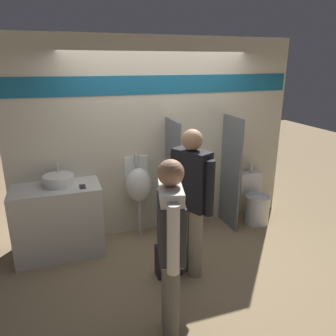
{
  "coord_description": "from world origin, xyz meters",
  "views": [
    {
      "loc": [
        -1.3,
        -3.67,
        2.36
      ],
      "look_at": [
        0.0,
        0.17,
        1.05
      ],
      "focal_mm": 35.0,
      "sensor_mm": 36.0,
      "label": 1
    }
  ],
  "objects_px": {
    "person_in_vest": "(170,239)",
    "shopping_bag": "(168,260)",
    "urinal_near_counter": "(139,185)",
    "sink_basin": "(59,180)",
    "cell_phone": "(83,187)",
    "person_with_lanyard": "(191,198)",
    "urinal_far": "(198,178)",
    "toilet": "(255,202)"
  },
  "relations": [
    {
      "from": "person_in_vest",
      "to": "sink_basin",
      "type": "bearing_deg",
      "value": 40.64
    },
    {
      "from": "urinal_far",
      "to": "person_with_lanyard",
      "type": "height_order",
      "value": "person_with_lanyard"
    },
    {
      "from": "urinal_near_counter",
      "to": "shopping_bag",
      "type": "xyz_separation_m",
      "value": [
        0.08,
        -1.02,
        -0.57
      ]
    },
    {
      "from": "person_in_vest",
      "to": "person_with_lanyard",
      "type": "relative_size",
      "value": 0.96
    },
    {
      "from": "sink_basin",
      "to": "cell_phone",
      "type": "relative_size",
      "value": 2.64
    },
    {
      "from": "sink_basin",
      "to": "shopping_bag",
      "type": "relative_size",
      "value": 0.72
    },
    {
      "from": "toilet",
      "to": "person_with_lanyard",
      "type": "bearing_deg",
      "value": -148.46
    },
    {
      "from": "person_with_lanyard",
      "to": "shopping_bag",
      "type": "height_order",
      "value": "person_with_lanyard"
    },
    {
      "from": "sink_basin",
      "to": "person_in_vest",
      "type": "height_order",
      "value": "person_in_vest"
    },
    {
      "from": "sink_basin",
      "to": "toilet",
      "type": "xyz_separation_m",
      "value": [
        2.81,
        -0.07,
        -0.67
      ]
    },
    {
      "from": "person_in_vest",
      "to": "toilet",
      "type": "bearing_deg",
      "value": -35.55
    },
    {
      "from": "person_in_vest",
      "to": "shopping_bag",
      "type": "relative_size",
      "value": 3.19
    },
    {
      "from": "cell_phone",
      "to": "person_with_lanyard",
      "type": "distance_m",
      "value": 1.35
    },
    {
      "from": "toilet",
      "to": "urinal_near_counter",
      "type": "bearing_deg",
      "value": 174.93
    },
    {
      "from": "toilet",
      "to": "shopping_bag",
      "type": "bearing_deg",
      "value": -153.13
    },
    {
      "from": "cell_phone",
      "to": "urinal_far",
      "type": "height_order",
      "value": "urinal_far"
    },
    {
      "from": "urinal_near_counter",
      "to": "urinal_far",
      "type": "relative_size",
      "value": 1.0
    },
    {
      "from": "urinal_near_counter",
      "to": "person_in_vest",
      "type": "xyz_separation_m",
      "value": [
        -0.17,
        -1.82,
        0.19
      ]
    },
    {
      "from": "urinal_far",
      "to": "shopping_bag",
      "type": "distance_m",
      "value": 1.42
    },
    {
      "from": "sink_basin",
      "to": "urinal_far",
      "type": "height_order",
      "value": "sink_basin"
    },
    {
      "from": "toilet",
      "to": "sink_basin",
      "type": "bearing_deg",
      "value": 178.61
    },
    {
      "from": "urinal_far",
      "to": "person_with_lanyard",
      "type": "xyz_separation_m",
      "value": [
        -0.55,
        -1.05,
        0.18
      ]
    },
    {
      "from": "sink_basin",
      "to": "urinal_far",
      "type": "relative_size",
      "value": 0.32
    },
    {
      "from": "urinal_near_counter",
      "to": "person_in_vest",
      "type": "relative_size",
      "value": 0.71
    },
    {
      "from": "person_in_vest",
      "to": "shopping_bag",
      "type": "height_order",
      "value": "person_in_vest"
    },
    {
      "from": "toilet",
      "to": "shopping_bag",
      "type": "xyz_separation_m",
      "value": [
        -1.7,
        -0.86,
        -0.12
      ]
    },
    {
      "from": "urinal_far",
      "to": "cell_phone",
      "type": "bearing_deg",
      "value": -171.02
    },
    {
      "from": "person_with_lanyard",
      "to": "shopping_bag",
      "type": "distance_m",
      "value": 0.79
    },
    {
      "from": "shopping_bag",
      "to": "toilet",
      "type": "bearing_deg",
      "value": 26.87
    },
    {
      "from": "cell_phone",
      "to": "shopping_bag",
      "type": "xyz_separation_m",
      "value": [
        0.84,
        -0.76,
        -0.73
      ]
    },
    {
      "from": "cell_phone",
      "to": "urinal_near_counter",
      "type": "bearing_deg",
      "value": 18.97
    },
    {
      "from": "cell_phone",
      "to": "sink_basin",
      "type": "bearing_deg",
      "value": 147.58
    },
    {
      "from": "sink_basin",
      "to": "cell_phone",
      "type": "xyz_separation_m",
      "value": [
        0.27,
        -0.17,
        -0.06
      ]
    },
    {
      "from": "toilet",
      "to": "person_with_lanyard",
      "type": "height_order",
      "value": "person_with_lanyard"
    },
    {
      "from": "person_in_vest",
      "to": "shopping_bag",
      "type": "distance_m",
      "value": 1.13
    },
    {
      "from": "cell_phone",
      "to": "urinal_near_counter",
      "type": "relative_size",
      "value": 0.12
    },
    {
      "from": "urinal_near_counter",
      "to": "person_in_vest",
      "type": "distance_m",
      "value": 1.83
    },
    {
      "from": "cell_phone",
      "to": "toilet",
      "type": "relative_size",
      "value": 0.16
    },
    {
      "from": "sink_basin",
      "to": "urinal_near_counter",
      "type": "distance_m",
      "value": 1.06
    },
    {
      "from": "urinal_near_counter",
      "to": "toilet",
      "type": "relative_size",
      "value": 1.32
    },
    {
      "from": "shopping_bag",
      "to": "urinal_near_counter",
      "type": "bearing_deg",
      "value": 94.69
    },
    {
      "from": "cell_phone",
      "to": "shopping_bag",
      "type": "distance_m",
      "value": 1.35
    }
  ]
}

